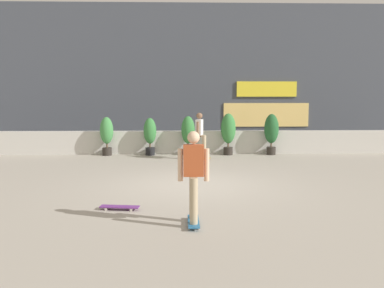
% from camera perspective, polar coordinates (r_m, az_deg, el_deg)
% --- Properties ---
extents(ground_plane, '(48.00, 48.00, 0.00)m').
position_cam_1_polar(ground_plane, '(11.07, 0.24, -5.53)').
color(ground_plane, '#A8A093').
extents(planter_wall, '(18.00, 0.40, 0.90)m').
position_cam_1_polar(planter_wall, '(16.92, -0.47, 0.24)').
color(planter_wall, beige).
rests_on(planter_wall, ground).
extents(building_backdrop, '(20.00, 2.08, 6.50)m').
position_cam_1_polar(building_backdrop, '(20.83, -0.72, 9.14)').
color(building_backdrop, '#424751').
rests_on(building_backdrop, ground).
extents(potted_plant_0, '(0.51, 0.51, 1.49)m').
position_cam_1_polar(potted_plant_0, '(16.66, -11.40, 1.44)').
color(potted_plant_0, '#2D2823').
rests_on(potted_plant_0, ground).
extents(potted_plant_1, '(0.49, 0.49, 1.45)m').
position_cam_1_polar(potted_plant_1, '(16.47, -5.67, 1.38)').
color(potted_plant_1, black).
rests_on(potted_plant_1, ground).
extents(potted_plant_2, '(0.52, 0.52, 1.51)m').
position_cam_1_polar(potted_plant_2, '(16.43, -0.53, 1.56)').
color(potted_plant_2, '#2D2823').
rests_on(potted_plant_2, ground).
extents(potted_plant_3, '(0.57, 0.57, 1.62)m').
position_cam_1_polar(potted_plant_3, '(16.53, 4.90, 1.80)').
color(potted_plant_3, '#2D2823').
rests_on(potted_plant_3, ground).
extents(potted_plant_4, '(0.56, 0.56, 1.59)m').
position_cam_1_polar(potted_plant_4, '(16.81, 10.63, 1.75)').
color(potted_plant_4, '#2D2823').
rests_on(potted_plant_4, ground).
extents(skater_far_right, '(0.82, 0.54, 1.70)m').
position_cam_1_polar(skater_far_right, '(15.23, 0.99, 1.39)').
color(skater_far_right, '#BF8C26').
rests_on(skater_far_right, ground).
extents(skater_mid_plaza, '(0.56, 0.80, 1.70)m').
position_cam_1_polar(skater_mid_plaza, '(7.54, 0.20, -3.98)').
color(skater_mid_plaza, '#266699').
rests_on(skater_mid_plaza, ground).
extents(skateboard_near_camera, '(0.82, 0.31, 0.08)m').
position_cam_1_polar(skateboard_near_camera, '(8.85, -9.70, -8.32)').
color(skateboard_near_camera, '#72338C').
rests_on(skateboard_near_camera, ground).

